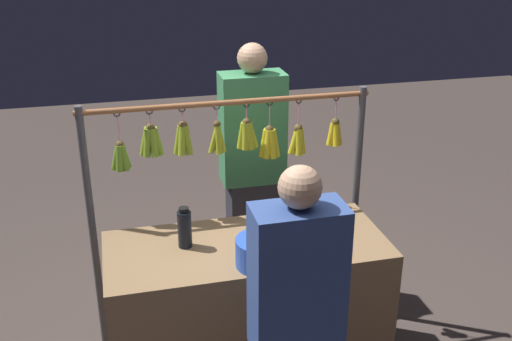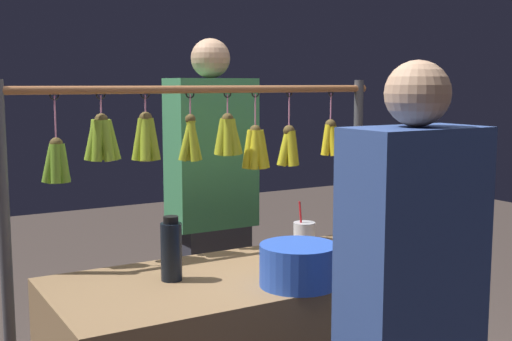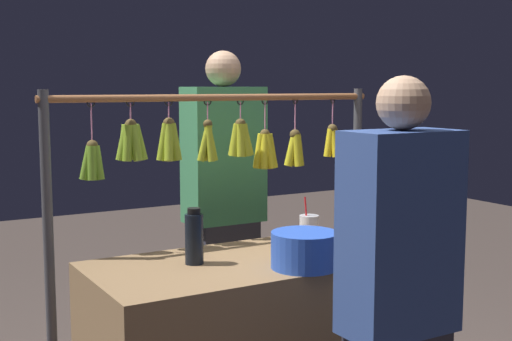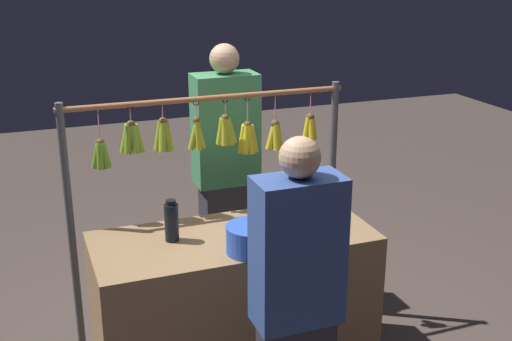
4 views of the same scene
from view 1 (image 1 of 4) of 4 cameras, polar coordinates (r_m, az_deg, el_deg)
name	(u,v)px [view 1 (image 1 of 4)]	position (r m, az deg, el deg)	size (l,w,h in m)	color
market_counter	(247,310)	(3.55, -0.82, -12.97)	(1.53, 0.66, 0.87)	olive
display_rack	(227,163)	(3.57, -2.76, 0.67)	(1.69, 0.14, 1.57)	#4C4C51
water_bottle	(185,228)	(3.26, -6.71, -5.40)	(0.08, 0.08, 0.23)	black
blue_bucket	(262,252)	(3.09, 0.56, -7.65)	(0.27, 0.27, 0.14)	blue
drink_cup	(289,219)	(3.42, 3.15, -4.57)	(0.09, 0.09, 0.22)	silver
vendor_person	(253,175)	(4.13, -0.32, -0.43)	(0.42, 0.23, 1.77)	#2D2D38
customer_person	(295,340)	(2.75, 3.71, -15.58)	(0.38, 0.21, 1.62)	#2D2D38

